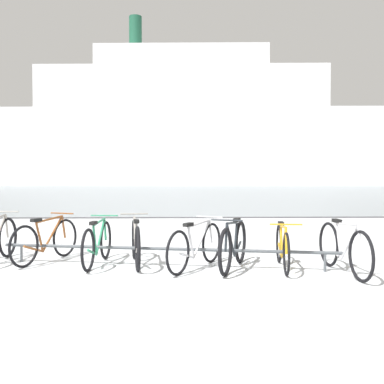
# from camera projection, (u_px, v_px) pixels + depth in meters

# --- Properties ---
(ground) EXTENTS (80.00, 132.00, 0.08)m
(ground) POSITION_uv_depth(u_px,v_px,m) (179.00, 187.00, 58.89)
(ground) COLOR silver
(bike_rack) EXTENTS (5.28, 0.98, 0.31)m
(bike_rack) POSITION_uv_depth(u_px,v_px,m) (165.00, 249.00, 6.93)
(bike_rack) COLOR #4C5156
(bike_rack) RESTS_ON ground
(bicycle_1) EXTENTS (0.71, 1.58, 0.78)m
(bicycle_1) POSITION_uv_depth(u_px,v_px,m) (46.00, 240.00, 7.34)
(bicycle_1) COLOR black
(bicycle_1) RESTS_ON ground
(bicycle_2) EXTENTS (0.46, 1.67, 0.76)m
(bicycle_2) POSITION_uv_depth(u_px,v_px,m) (98.00, 243.00, 7.08)
(bicycle_2) COLOR black
(bicycle_2) RESTS_ON ground
(bicycle_3) EXTENTS (0.46, 1.70, 0.79)m
(bicycle_3) POSITION_uv_depth(u_px,v_px,m) (136.00, 242.00, 7.09)
(bicycle_3) COLOR black
(bicycle_3) RESTS_ON ground
(bicycle_4) EXTENTS (0.89, 1.53, 0.77)m
(bicycle_4) POSITION_uv_depth(u_px,v_px,m) (196.00, 246.00, 6.79)
(bicycle_4) COLOR black
(bicycle_4) RESTS_ON ground
(bicycle_5) EXTENTS (0.67, 1.61, 0.80)m
(bicycle_5) POSITION_uv_depth(u_px,v_px,m) (233.00, 245.00, 6.75)
(bicycle_5) COLOR black
(bicycle_5) RESTS_ON ground
(bicycle_6) EXTENTS (0.46, 1.61, 0.74)m
(bicycle_6) POSITION_uv_depth(u_px,v_px,m) (282.00, 247.00, 6.78)
(bicycle_6) COLOR black
(bicycle_6) RESTS_ON ground
(bicycle_7) EXTENTS (0.46, 1.74, 0.81)m
(bicycle_7) POSITION_uv_depth(u_px,v_px,m) (344.00, 248.00, 6.43)
(bicycle_7) COLOR black
(bicycle_7) RESTS_ON ground
(ferry_ship) EXTENTS (55.38, 12.59, 24.91)m
(ferry_ship) POSITION_uv_depth(u_px,v_px,m) (188.00, 129.00, 66.15)
(ferry_ship) COLOR white
(ferry_ship) RESTS_ON ground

